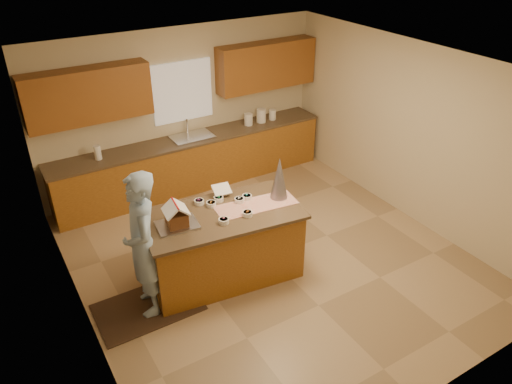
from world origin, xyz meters
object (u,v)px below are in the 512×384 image
island_base (223,246)px  boy (143,245)px  gingerbread_house (176,216)px  tinsel_tree (279,178)px

island_base → boy: 1.15m
island_base → gingerbread_house: bearing=-174.8°
island_base → boy: bearing=-168.4°
boy → gingerbread_house: bearing=113.0°
tinsel_tree → boy: size_ratio=0.32×
tinsel_tree → boy: 1.91m
tinsel_tree → gingerbread_house: size_ratio=1.76×
tinsel_tree → boy: bearing=-179.1°
boy → gingerbread_house: boy is taller
island_base → gingerbread_house: (-0.59, 0.02, 0.65)m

